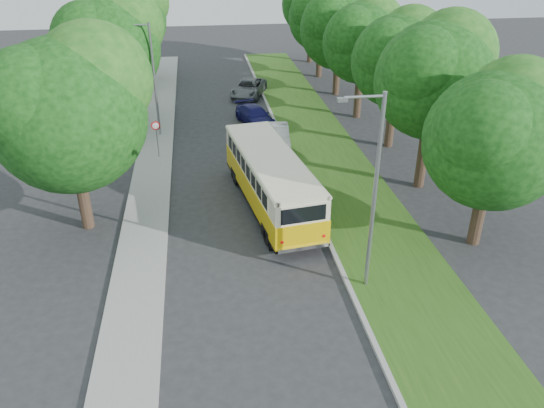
{
  "coord_description": "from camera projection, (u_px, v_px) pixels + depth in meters",
  "views": [
    {
      "loc": [
        -1.9,
        -19.08,
        12.96
      ],
      "look_at": [
        1.18,
        2.24,
        1.5
      ],
      "focal_mm": 35.0,
      "sensor_mm": 36.0,
      "label": 1
    }
  ],
  "objects": [
    {
      "name": "treeline",
      "position": [
        268.0,
        39.0,
        36.33
      ],
      "size": [
        24.27,
        41.91,
        9.46
      ],
      "color": "#332319",
      "rests_on": "ground"
    },
    {
      "name": "car_silver",
      "position": [
        264.0,
        170.0,
        29.86
      ],
      "size": [
        1.69,
        3.78,
        1.26
      ],
      "primitive_type": "imported",
      "rotation": [
        0.0,
        0.0,
        0.06
      ],
      "color": "silver",
      "rests_on": "ground"
    },
    {
      "name": "vintage_bus",
      "position": [
        271.0,
        182.0,
        26.53
      ],
      "size": [
        3.93,
        10.26,
        2.97
      ],
      "primitive_type": null,
      "rotation": [
        0.0,
        0.0,
        0.14
      ],
      "color": "yellow",
      "rests_on": "ground"
    },
    {
      "name": "car_blue",
      "position": [
        255.0,
        116.0,
        38.21
      ],
      "size": [
        2.99,
        4.74,
        1.28
      ],
      "primitive_type": "imported",
      "rotation": [
        0.0,
        0.0,
        0.29
      ],
      "color": "#131251",
      "rests_on": "ground"
    },
    {
      "name": "lamppost_near",
      "position": [
        373.0,
        189.0,
        19.29
      ],
      "size": [
        1.71,
        0.16,
        8.0
      ],
      "color": "gray",
      "rests_on": "ground"
    },
    {
      "name": "lamppost_far",
      "position": [
        153.0,
        76.0,
        34.45
      ],
      "size": [
        1.71,
        0.16,
        7.5
      ],
      "color": "gray",
      "rests_on": "ground"
    },
    {
      "name": "car_white",
      "position": [
        277.0,
        137.0,
        34.16
      ],
      "size": [
        1.89,
        4.5,
        1.45
      ],
      "primitive_type": "imported",
      "rotation": [
        0.0,
        0.0,
        -0.08
      ],
      "color": "silver",
      "rests_on": "ground"
    },
    {
      "name": "sidewalk",
      "position": [
        147.0,
        212.0,
        26.73
      ],
      "size": [
        2.2,
        70.0,
        0.12
      ],
      "primitive_type": "cube",
      "color": "gray",
      "rests_on": "ground"
    },
    {
      "name": "grass_verge",
      "position": [
        353.0,
        198.0,
        28.09
      ],
      "size": [
        4.5,
        70.0,
        0.13
      ],
      "primitive_type": "cube",
      "color": "#275015",
      "rests_on": "ground"
    },
    {
      "name": "warning_sign",
      "position": [
        156.0,
        133.0,
        32.09
      ],
      "size": [
        0.56,
        0.1,
        2.5
      ],
      "color": "gray",
      "rests_on": "ground"
    },
    {
      "name": "car_grey",
      "position": [
        249.0,
        88.0,
        44.41
      ],
      "size": [
        3.8,
        5.4,
        1.37
      ],
      "primitive_type": "imported",
      "rotation": [
        0.0,
        0.0,
        -0.35
      ],
      "color": "#5A5E62",
      "rests_on": "ground"
    },
    {
      "name": "curb",
      "position": [
        310.0,
        200.0,
        27.79
      ],
      "size": [
        0.2,
        70.0,
        0.15
      ],
      "primitive_type": "cube",
      "color": "gray",
      "rests_on": "ground"
    },
    {
      "name": "ground",
      "position": [
        253.0,
        260.0,
        23.0
      ],
      "size": [
        120.0,
        120.0,
        0.0
      ],
      "primitive_type": "plane",
      "color": "#2A2A2C",
      "rests_on": "ground"
    }
  ]
}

